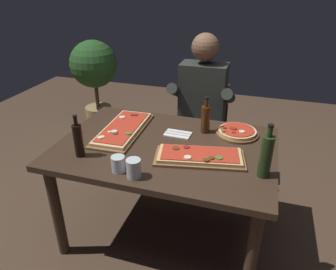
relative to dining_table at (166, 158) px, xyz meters
The scene contains 14 objects.
ground_plane 0.64m from the dining_table, ahead, with size 6.40×6.40×0.00m, color #4C3828.
dining_table is the anchor object (origin of this frame).
pizza_rectangular_front 0.29m from the dining_table, 22.99° to the right, with size 0.57×0.33×0.05m.
pizza_rectangular_left 0.38m from the dining_table, 164.11° to the left, with size 0.28×0.61×0.05m.
pizza_round_far 0.53m from the dining_table, 34.27° to the left, with size 0.29×0.29×0.05m.
wine_bottle_dark 0.39m from the dining_table, 52.48° to the left, with size 0.06×0.06×0.26m.
oil_bottle_amber 0.68m from the dining_table, 15.33° to the right, with size 0.07×0.07×0.31m.
vinegar_bottle_green 0.58m from the dining_table, 148.64° to the right, with size 0.06×0.06×0.27m.
tumbler_near_camera 0.42m from the dining_table, 114.16° to the right, with size 0.08×0.08×0.09m.
tumbler_far_side 0.42m from the dining_table, 98.25° to the right, with size 0.08×0.08×0.11m.
napkin_cutlery_set 0.20m from the dining_table, 78.74° to the left, with size 0.18×0.12×0.01m.
diner_chair 0.87m from the dining_table, 84.64° to the left, with size 0.44×0.44×0.87m.
seated_diner 0.75m from the dining_table, 83.77° to the left, with size 0.53×0.41×1.33m.
potted_plant_corner 1.97m from the dining_table, 132.56° to the left, with size 0.54×0.54×1.08m.
Camera 1 is at (0.55, -1.70, 1.73)m, focal length 33.58 mm.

